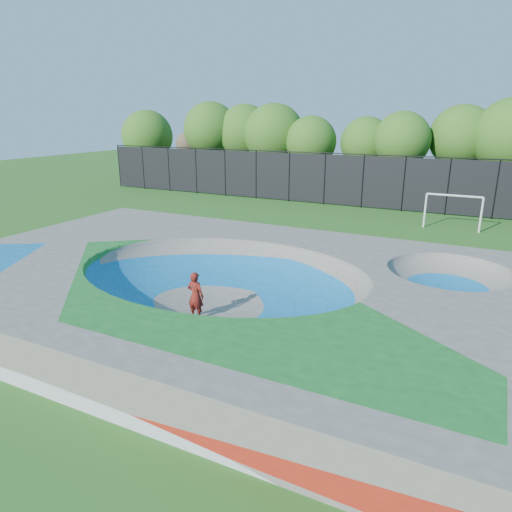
# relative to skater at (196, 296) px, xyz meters

# --- Properties ---
(ground) EXTENTS (120.00, 120.00, 0.00)m
(ground) POSITION_rel_skater_xyz_m (0.21, 1.38, -0.86)
(ground) COLOR #215317
(ground) RESTS_ON ground
(skate_deck) EXTENTS (22.00, 14.00, 1.50)m
(skate_deck) POSITION_rel_skater_xyz_m (0.21, 1.38, -0.11)
(skate_deck) COLOR gray
(skate_deck) RESTS_ON ground
(skater) EXTENTS (0.63, 0.42, 1.72)m
(skater) POSITION_rel_skater_xyz_m (0.00, 0.00, 0.00)
(skater) COLOR red
(skater) RESTS_ON ground
(skateboard) EXTENTS (0.78, 0.23, 0.05)m
(skateboard) POSITION_rel_skater_xyz_m (0.00, 0.00, -0.84)
(skateboard) COLOR black
(skateboard) RESTS_ON ground
(soccer_goal) EXTENTS (3.31, 0.12, 2.19)m
(soccer_goal) POSITION_rel_skater_xyz_m (6.92, 17.87, 0.66)
(soccer_goal) COLOR silver
(soccer_goal) RESTS_ON ground
(fence) EXTENTS (48.09, 0.09, 4.04)m
(fence) POSITION_rel_skater_xyz_m (0.21, 22.38, 1.23)
(fence) COLOR black
(fence) RESTS_ON ground
(treeline) EXTENTS (54.41, 7.29, 8.16)m
(treeline) POSITION_rel_skater_xyz_m (2.49, 27.57, 4.16)
(treeline) COLOR #4A3225
(treeline) RESTS_ON ground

